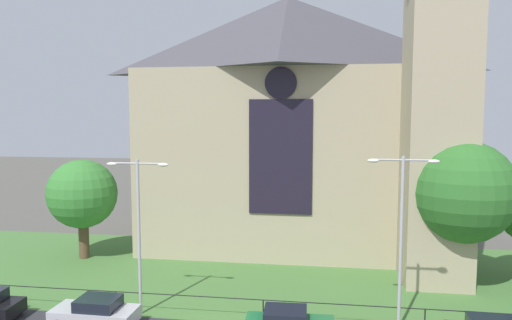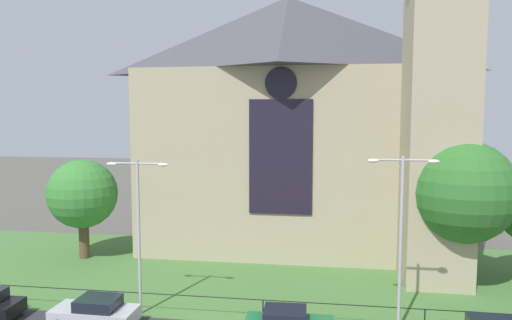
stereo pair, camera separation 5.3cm
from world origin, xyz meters
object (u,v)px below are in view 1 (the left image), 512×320
tree_left_far (82,194)px  church_building (297,119)px  streetlamp_near (139,217)px  tree_right_near (463,192)px  streetlamp_far (401,221)px  parked_car_silver (96,312)px

tree_left_far → church_building: bearing=20.7°
tree_left_far → streetlamp_near: bearing=-48.1°
tree_right_near → streetlamp_far: bearing=-125.9°
tree_right_near → streetlamp_near: 18.99m
streetlamp_near → streetlamp_far: (13.37, 0.00, 0.20)m
streetlamp_far → parked_car_silver: size_ratio=2.05×
church_building → tree_right_near: bearing=-38.8°
church_building → tree_left_far: church_building is taller
church_building → tree_left_far: (-15.38, -5.82, -5.48)m
tree_left_far → streetlamp_far: 23.17m
church_building → tree_left_far: size_ratio=3.53×
tree_right_near → parked_car_silver: bearing=-157.5°
church_building → streetlamp_far: 16.63m
church_building → tree_left_far: 17.33m
church_building → streetlamp_near: church_building is taller
church_building → parked_car_silver: bearing=-118.5°
tree_left_far → tree_right_near: tree_right_near is taller
tree_left_far → streetlamp_far: (21.37, -8.93, 0.68)m
church_building → tree_left_far: bearing=-159.3°
streetlamp_far → tree_left_far: bearing=157.3°
streetlamp_near → streetlamp_far: 13.37m
tree_left_far → streetlamp_far: streetlamp_far is taller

